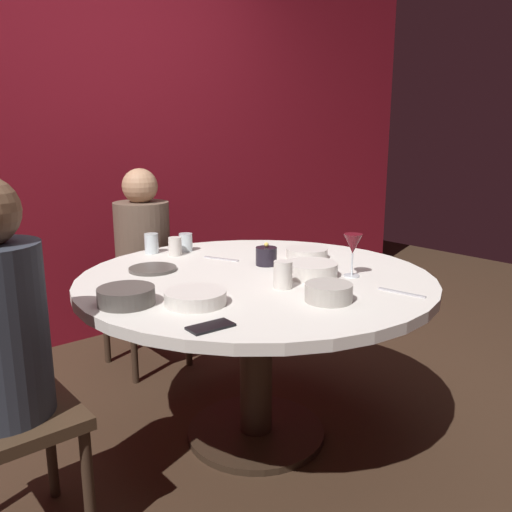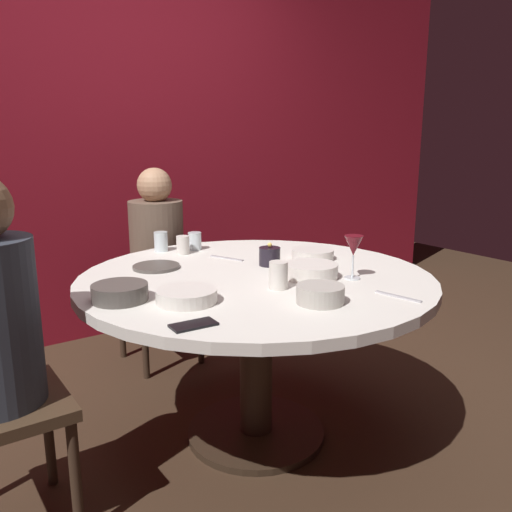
# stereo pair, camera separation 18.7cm
# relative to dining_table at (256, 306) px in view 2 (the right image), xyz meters

# --- Properties ---
(ground_plane) EXTENTS (8.00, 8.00, 0.00)m
(ground_plane) POSITION_rel_dining_table_xyz_m (0.00, 0.00, -0.60)
(ground_plane) COLOR #382619
(back_wall) EXTENTS (6.00, 0.10, 2.60)m
(back_wall) POSITION_rel_dining_table_xyz_m (0.00, 1.62, 0.70)
(back_wall) COLOR maroon
(back_wall) RESTS_ON ground
(dining_table) EXTENTS (1.45, 1.45, 0.73)m
(dining_table) POSITION_rel_dining_table_xyz_m (0.00, 0.00, 0.00)
(dining_table) COLOR silver
(dining_table) RESTS_ON ground
(seated_diner_back) EXTENTS (0.40, 0.40, 1.12)m
(seated_diner_back) POSITION_rel_dining_table_xyz_m (0.00, 0.97, 0.10)
(seated_diner_back) COLOR #3F2D1E
(seated_diner_back) RESTS_ON ground
(candle_holder) EXTENTS (0.09, 0.09, 0.10)m
(candle_holder) POSITION_rel_dining_table_xyz_m (0.14, 0.10, 0.18)
(candle_holder) COLOR black
(candle_holder) RESTS_ON dining_table
(wine_glass) EXTENTS (0.08, 0.08, 0.18)m
(wine_glass) POSITION_rel_dining_table_xyz_m (0.28, -0.27, 0.26)
(wine_glass) COLOR silver
(wine_glass) RESTS_ON dining_table
(dinner_plate) EXTENTS (0.20, 0.20, 0.01)m
(dinner_plate) POSITION_rel_dining_table_xyz_m (-0.29, 0.34, 0.14)
(dinner_plate) COLOR #4C4742
(dinner_plate) RESTS_ON dining_table
(cell_phone) EXTENTS (0.14, 0.08, 0.01)m
(cell_phone) POSITION_rel_dining_table_xyz_m (-0.49, -0.37, 0.14)
(cell_phone) COLOR black
(cell_phone) RESTS_ON dining_table
(bowl_serving_large) EXTENTS (0.22, 0.22, 0.06)m
(bowl_serving_large) POSITION_rel_dining_table_xyz_m (0.16, -0.16, 0.16)
(bowl_serving_large) COLOR silver
(bowl_serving_large) RESTS_ON dining_table
(bowl_salad_center) EXTENTS (0.21, 0.21, 0.05)m
(bowl_salad_center) POSITION_rel_dining_table_xyz_m (-0.40, -0.16, 0.16)
(bowl_salad_center) COLOR silver
(bowl_salad_center) RESTS_ON dining_table
(bowl_small_white) EXTENTS (0.17, 0.17, 0.06)m
(bowl_small_white) POSITION_rel_dining_table_xyz_m (-0.03, -0.43, 0.17)
(bowl_small_white) COLOR #B2ADA3
(bowl_small_white) RESTS_ON dining_table
(bowl_sauce_side) EXTENTS (0.19, 0.19, 0.05)m
(bowl_sauce_side) POSITION_rel_dining_table_xyz_m (0.38, 0.08, 0.16)
(bowl_sauce_side) COLOR silver
(bowl_sauce_side) RESTS_ON dining_table
(bowl_rice_portion) EXTENTS (0.20, 0.20, 0.06)m
(bowl_rice_portion) POSITION_rel_dining_table_xyz_m (-0.58, -0.01, 0.16)
(bowl_rice_portion) COLOR #4C4742
(bowl_rice_portion) RESTS_ON dining_table
(cup_near_candle) EXTENTS (0.06, 0.06, 0.09)m
(cup_near_candle) POSITION_rel_dining_table_xyz_m (-0.07, 0.52, 0.18)
(cup_near_candle) COLOR silver
(cup_near_candle) RESTS_ON dining_table
(cup_by_left_diner) EXTENTS (0.07, 0.07, 0.10)m
(cup_by_left_diner) POSITION_rel_dining_table_xyz_m (-0.13, 0.64, 0.18)
(cup_by_left_diner) COLOR silver
(cup_by_left_diner) RESTS_ON dining_table
(cup_by_right_diner) EXTENTS (0.07, 0.07, 0.10)m
(cup_by_right_diner) POSITION_rel_dining_table_xyz_m (-0.04, -0.21, 0.19)
(cup_by_right_diner) COLOR silver
(cup_by_right_diner) RESTS_ON dining_table
(cup_center_front) EXTENTS (0.07, 0.07, 0.09)m
(cup_center_front) POSITION_rel_dining_table_xyz_m (0.03, 0.57, 0.18)
(cup_center_front) COLOR silver
(cup_center_front) RESTS_ON dining_table
(fork_near_plate) EXTENTS (0.08, 0.17, 0.01)m
(fork_near_plate) POSITION_rel_dining_table_xyz_m (0.05, 0.31, 0.14)
(fork_near_plate) COLOR #B7B7BC
(fork_near_plate) RESTS_ON dining_table
(knife_near_plate) EXTENTS (0.05, 0.18, 0.01)m
(knife_near_plate) POSITION_rel_dining_table_xyz_m (0.24, -0.54, 0.14)
(knife_near_plate) COLOR #B7B7BC
(knife_near_plate) RESTS_ON dining_table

